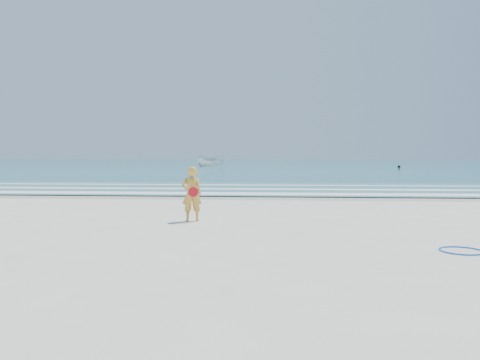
{
  "coord_description": "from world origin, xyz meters",
  "views": [
    {
      "loc": [
        1.26,
        -10.75,
        1.78
      ],
      "look_at": [
        0.09,
        4.0,
        1.0
      ],
      "focal_mm": 35.0,
      "sensor_mm": 36.0,
      "label": 1
    }
  ],
  "objects": [
    {
      "name": "shallow",
      "position": [
        0.0,
        14.0,
        0.04
      ],
      "size": [
        400.0,
        10.0,
        0.01
      ],
      "primitive_type": "cube",
      "color": "#59B7AD",
      "rests_on": "ocean"
    },
    {
      "name": "foam_near",
      "position": [
        0.0,
        10.3,
        0.05
      ],
      "size": [
        400.0,
        1.4,
        0.01
      ],
      "primitive_type": "cube",
      "color": "white",
      "rests_on": "shallow"
    },
    {
      "name": "boat",
      "position": [
        -9.38,
        64.25,
        0.94
      ],
      "size": [
        4.98,
        3.3,
        1.8
      ],
      "primitive_type": "imported",
      "rotation": [
        0.0,
        0.0,
        1.93
      ],
      "color": "white",
      "rests_on": "ocean"
    },
    {
      "name": "woman",
      "position": [
        -1.04,
        1.71,
        0.74
      ],
      "size": [
        0.62,
        0.5,
        1.48
      ],
      "color": "gold",
      "rests_on": "ground"
    },
    {
      "name": "wet_sand",
      "position": [
        0.0,
        9.0,
        0.0
      ],
      "size": [
        400.0,
        2.4,
        0.0
      ],
      "primitive_type": "cube",
      "color": "#B2A893",
      "rests_on": "ground"
    },
    {
      "name": "hoop",
      "position": [
        4.67,
        -1.87,
        0.01
      ],
      "size": [
        0.82,
        0.82,
        0.03
      ],
      "primitive_type": "torus",
      "rotation": [
        0.0,
        0.0,
        -0.05
      ],
      "color": "blue",
      "rests_on": "ground"
    },
    {
      "name": "buoy",
      "position": [
        18.1,
        55.55,
        0.24
      ],
      "size": [
        0.41,
        0.41,
        0.41
      ],
      "primitive_type": "sphere",
      "color": "black",
      "rests_on": "ocean"
    },
    {
      "name": "ground",
      "position": [
        0.0,
        0.0,
        0.0
      ],
      "size": [
        400.0,
        400.0,
        0.0
      ],
      "primitive_type": "plane",
      "color": "silver",
      "rests_on": "ground"
    },
    {
      "name": "foam_far",
      "position": [
        0.0,
        16.5,
        0.05
      ],
      "size": [
        400.0,
        0.6,
        0.01
      ],
      "primitive_type": "cube",
      "color": "white",
      "rests_on": "shallow"
    },
    {
      "name": "ocean",
      "position": [
        0.0,
        105.0,
        0.02
      ],
      "size": [
        400.0,
        190.0,
        0.04
      ],
      "primitive_type": "cube",
      "color": "#19727F",
      "rests_on": "ground"
    },
    {
      "name": "foam_mid",
      "position": [
        0.0,
        13.2,
        0.05
      ],
      "size": [
        400.0,
        0.9,
        0.01
      ],
      "primitive_type": "cube",
      "color": "white",
      "rests_on": "shallow"
    }
  ]
}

